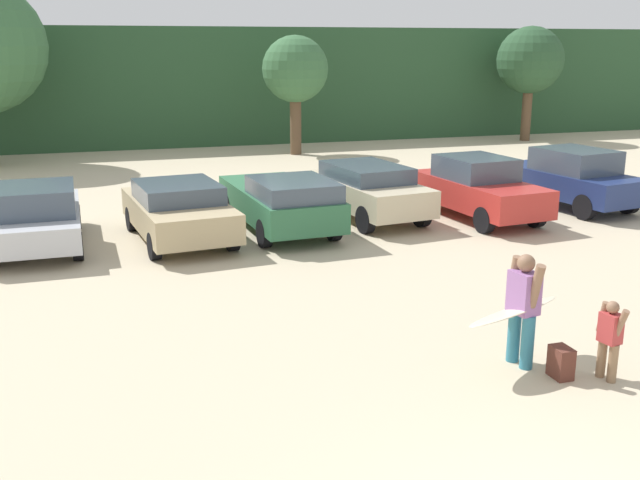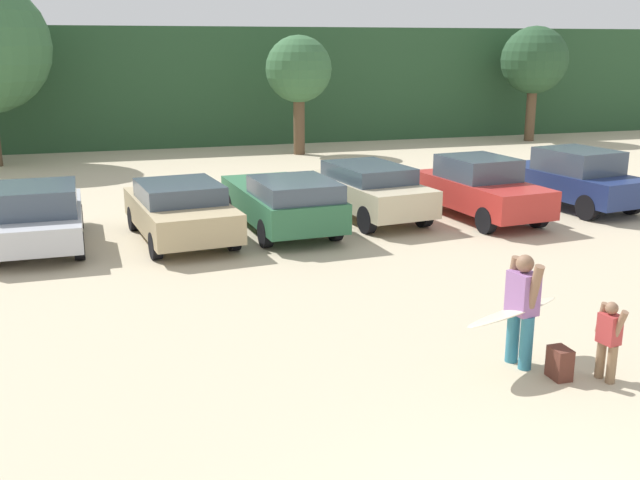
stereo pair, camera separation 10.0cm
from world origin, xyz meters
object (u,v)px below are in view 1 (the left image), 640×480
at_px(parked_car_red, 478,188).
at_px(surfboard_cream, 514,311).
at_px(person_child, 610,336).
at_px(parked_car_navy, 571,178).
at_px(parked_car_tan, 178,210).
at_px(parked_car_champagne, 368,189).
at_px(person_adult, 523,303).
at_px(parked_car_silver, 35,216).
at_px(backpack_dropped, 561,362).
at_px(parked_car_forest_green, 281,201).

xyz_separation_m(parked_car_red, surfboard_cream, (-4.15, -8.51, -0.01)).
bearing_deg(person_child, parked_car_navy, -132.47).
distance_m(parked_car_tan, person_child, 10.52).
bearing_deg(parked_car_champagne, parked_car_red, -114.28).
bearing_deg(person_adult, parked_car_red, -124.77).
xyz_separation_m(parked_car_navy, person_adult, (-7.25, -9.04, 0.09)).
xyz_separation_m(parked_car_silver, person_child, (7.94, -9.68, -0.11)).
bearing_deg(parked_car_tan, backpack_dropped, -161.86).
relative_size(parked_car_silver, parked_car_forest_green, 0.93).
bearing_deg(person_child, person_adult, -51.31).
bearing_deg(person_adult, parked_car_champagne, -106.90).
relative_size(parked_car_champagne, backpack_dropped, 9.67).
xyz_separation_m(parked_car_silver, person_adult, (7.05, -8.89, 0.18)).
relative_size(parked_car_red, surfboard_cream, 2.18).
bearing_deg(parked_car_champagne, parked_car_tan, 91.11).
bearing_deg(surfboard_cream, person_child, 116.80).
relative_size(parked_car_forest_green, backpack_dropped, 10.82).
bearing_deg(parked_car_champagne, surfboard_cream, 164.16).
xyz_separation_m(parked_car_forest_green, parked_car_red, (5.34, -0.21, 0.06)).
bearing_deg(parked_car_champagne, parked_car_navy, -101.11).
xyz_separation_m(parked_car_champagne, person_adult, (-1.22, -9.39, 0.14)).
bearing_deg(backpack_dropped, parked_car_silver, 127.93).
relative_size(parked_car_forest_green, parked_car_red, 1.12).
distance_m(parked_car_forest_green, surfboard_cream, 8.80).
height_order(person_adult, surfboard_cream, person_adult).
relative_size(parked_car_tan, parked_car_champagne, 1.02).
relative_size(parked_car_forest_green, surfboard_cream, 2.44).
bearing_deg(parked_car_forest_green, parked_car_red, -95.90).
bearing_deg(parked_car_red, person_adult, 148.88).
height_order(parked_car_tan, surfboard_cream, parked_car_tan).
xyz_separation_m(parked_car_forest_green, person_adult, (1.31, -8.77, 0.17)).
height_order(parked_car_forest_green, backpack_dropped, parked_car_forest_green).
distance_m(parked_car_tan, surfboard_cream, 9.34).
distance_m(parked_car_forest_green, backpack_dropped, 9.48).
xyz_separation_m(parked_car_champagne, backpack_dropped, (-0.91, -9.95, -0.57)).
relative_size(person_adult, person_child, 1.45).
relative_size(parked_car_tan, parked_car_navy, 0.98).
distance_m(parked_car_champagne, parked_car_navy, 6.05).
bearing_deg(parked_car_champagne, person_child, 170.37).
bearing_deg(person_adult, parked_car_navy, -138.27).
height_order(parked_car_champagne, person_adult, person_adult).
bearing_deg(person_child, parked_car_tan, -72.74).
relative_size(parked_car_tan, person_child, 3.89).
relative_size(parked_car_silver, parked_car_navy, 0.99).
height_order(person_child, backpack_dropped, person_child).
height_order(parked_car_navy, backpack_dropped, parked_car_navy).
height_order(person_child, surfboard_cream, person_child).
distance_m(person_child, backpack_dropped, 0.75).
distance_m(parked_car_red, person_child, 9.86).
xyz_separation_m(parked_car_red, backpack_dropped, (-3.73, -9.11, -0.60)).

